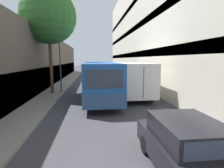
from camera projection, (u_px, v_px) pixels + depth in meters
name	position (u px, v px, depth m)	size (l,w,h in m)	color
ground_plane	(105.00, 93.00, 16.20)	(150.00, 150.00, 0.00)	#38383D
sidewalk_left	(52.00, 94.00, 15.66)	(2.00, 60.00, 0.15)	gray
building_left_shopfront	(26.00, 64.00, 15.06)	(2.40, 60.00, 5.93)	#51473D
building_right_apartment	(164.00, 11.00, 15.77)	(2.40, 60.00, 14.90)	beige
car_hatchback	(188.00, 148.00, 4.74)	(1.85, 3.91, 1.49)	black
bus	(100.00, 78.00, 14.94)	(2.44, 11.52, 2.88)	#1E519E
box_truck	(130.00, 77.00, 15.51)	(2.32, 8.86, 2.84)	silver
panel_van	(89.00, 73.00, 25.46)	(1.83, 4.62, 1.95)	silver
street_lamp	(59.00, 42.00, 15.39)	(0.36, 0.80, 6.43)	#38383D
street_tree_left	(49.00, 16.00, 14.78)	(4.67, 4.67, 8.94)	#4C3823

